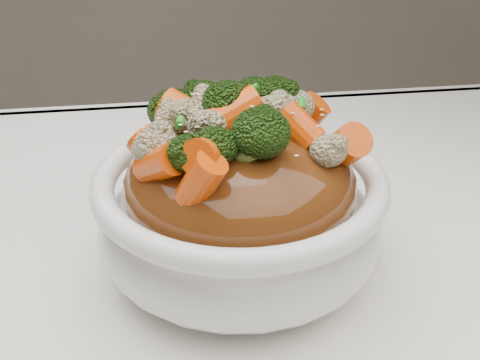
{
  "coord_description": "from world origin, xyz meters",
  "views": [
    {
      "loc": [
        -0.06,
        -0.3,
        1.03
      ],
      "look_at": [
        -0.01,
        0.05,
        0.82
      ],
      "focal_mm": 42.0,
      "sensor_mm": 36.0,
      "label": 1
    }
  ],
  "objects": [
    {
      "name": "tablecloth",
      "position": [
        0.0,
        0.0,
        0.73
      ],
      "size": [
        1.2,
        0.8,
        0.04
      ],
      "primitive_type": "cube",
      "color": "white",
      "rests_on": "dining_table"
    },
    {
      "name": "broccoli",
      "position": [
        -0.01,
        0.05,
        0.88
      ],
      "size": [
        0.21,
        0.21,
        0.04
      ],
      "primitive_type": null,
      "rotation": [
        0.0,
        0.0,
        -0.28
      ],
      "color": "black",
      "rests_on": "sauce_base"
    },
    {
      "name": "scallions",
      "position": [
        -0.01,
        0.05,
        0.88
      ],
      "size": [
        0.16,
        0.16,
        0.02
      ],
      "primitive_type": null,
      "rotation": [
        0.0,
        0.0,
        -0.28
      ],
      "color": "#23871F",
      "rests_on": "sauce_base"
    },
    {
      "name": "bowl",
      "position": [
        -0.01,
        0.05,
        0.79
      ],
      "size": [
        0.26,
        0.26,
        0.08
      ],
      "primitive_type": null,
      "rotation": [
        0.0,
        0.0,
        -0.28
      ],
      "color": "white",
      "rests_on": "tablecloth"
    },
    {
      "name": "cauliflower",
      "position": [
        -0.01,
        0.05,
        0.88
      ],
      "size": [
        0.21,
        0.21,
        0.04
      ],
      "primitive_type": null,
      "rotation": [
        0.0,
        0.0,
        -0.28
      ],
      "color": "tan",
      "rests_on": "sauce_base"
    },
    {
      "name": "sauce_base",
      "position": [
        -0.01,
        0.05,
        0.82
      ],
      "size": [
        0.21,
        0.21,
        0.09
      ],
      "primitive_type": "ellipsoid",
      "rotation": [
        0.0,
        0.0,
        -0.28
      ],
      "color": "#54290E",
      "rests_on": "bowl"
    },
    {
      "name": "carrots",
      "position": [
        -0.01,
        0.05,
        0.88
      ],
      "size": [
        0.21,
        0.21,
        0.05
      ],
      "primitive_type": null,
      "rotation": [
        0.0,
        0.0,
        -0.28
      ],
      "color": "#E04907",
      "rests_on": "sauce_base"
    },
    {
      "name": "sesame_seeds",
      "position": [
        -0.01,
        0.05,
        0.88
      ],
      "size": [
        0.19,
        0.19,
        0.01
      ],
      "primitive_type": null,
      "rotation": [
        0.0,
        0.0,
        -0.28
      ],
      "color": "beige",
      "rests_on": "sauce_base"
    }
  ]
}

